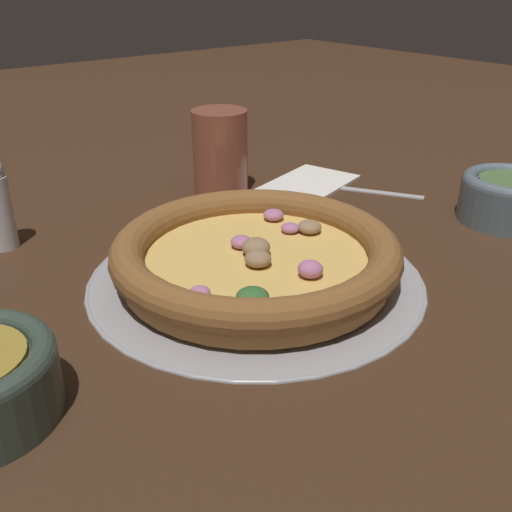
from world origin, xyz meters
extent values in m
plane|color=#3D2616|center=(0.00, 0.00, 0.00)|extent=(3.00, 3.00, 0.00)
cylinder|color=#9E9EA3|center=(0.00, 0.00, 0.00)|extent=(0.33, 0.33, 0.00)
torus|color=#9E9EA3|center=(0.00, 0.00, 0.00)|extent=(0.34, 0.34, 0.01)
cylinder|color=#BC7F42|center=(0.00, 0.00, 0.01)|extent=(0.27, 0.27, 0.02)
torus|color=brown|center=(0.00, 0.00, 0.03)|extent=(0.29, 0.29, 0.03)
cylinder|color=#A32D19|center=(0.00, 0.00, 0.02)|extent=(0.24, 0.24, 0.00)
cylinder|color=#E5B75B|center=(0.00, 0.00, 0.03)|extent=(0.22, 0.22, 0.00)
ellipsoid|color=#8E7051|center=(-0.01, -0.02, 0.03)|extent=(0.03, 0.03, 0.02)
ellipsoid|color=#B26B93|center=(-0.09, -0.03, 0.03)|extent=(0.03, 0.03, 0.01)
ellipsoid|color=#B26B93|center=(0.06, 0.02, 0.03)|extent=(0.03, 0.03, 0.01)
ellipsoid|color=#33602D|center=(-0.06, -0.07, 0.03)|extent=(0.03, 0.03, 0.01)
ellipsoid|color=#8E7051|center=(0.08, 0.01, 0.03)|extent=(0.04, 0.04, 0.01)
ellipsoid|color=#B26B93|center=(0.00, 0.02, 0.03)|extent=(0.03, 0.03, 0.01)
ellipsoid|color=#8E7051|center=(0.00, 0.00, 0.04)|extent=(0.03, 0.03, 0.02)
ellipsoid|color=#B26B93|center=(0.01, -0.07, 0.03)|extent=(0.03, 0.03, 0.02)
ellipsoid|color=#B26B93|center=(0.07, 0.06, 0.03)|extent=(0.03, 0.03, 0.01)
cylinder|color=slate|center=(0.34, -0.08, 0.02)|extent=(0.12, 0.12, 0.05)
torus|color=slate|center=(0.34, -0.08, 0.05)|extent=(0.12, 0.12, 0.02)
cylinder|color=#4C6B3D|center=(0.34, -0.08, 0.05)|extent=(0.08, 0.08, 0.00)
cylinder|color=brown|center=(0.13, 0.23, 0.06)|extent=(0.07, 0.07, 0.11)
cube|color=white|center=(0.23, 0.17, 0.00)|extent=(0.18, 0.13, 0.01)
cube|color=#B7B7BC|center=(0.28, 0.10, 0.00)|extent=(0.08, 0.13, 0.00)
cube|color=#B7B7BC|center=(0.24, 0.18, 0.00)|extent=(0.04, 0.05, 0.00)
camera|label=1|loc=(-0.34, -0.41, 0.29)|focal=42.00mm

